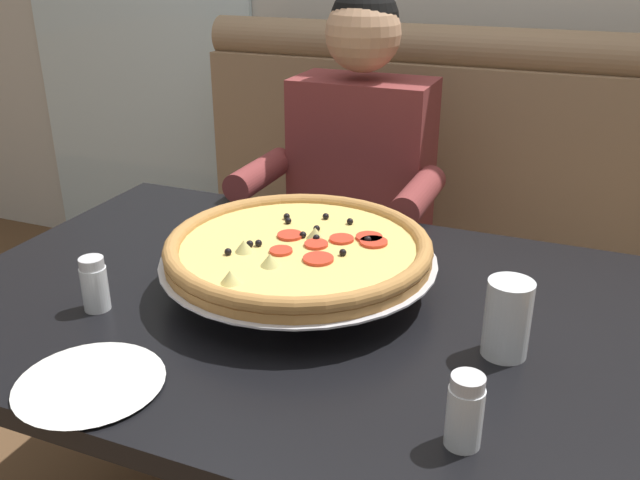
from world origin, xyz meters
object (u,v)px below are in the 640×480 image
diner_main (349,194)px  pizza (298,249)px  booth_bench (405,261)px  plate_near_left (90,380)px  drinking_glass (507,323)px  dining_table (283,332)px  shaker_pepper_flakes (464,416)px  shaker_oregano (95,288)px  patio_chair (202,116)px

diner_main → pizza: size_ratio=2.34×
booth_bench → diner_main: 0.42m
plate_near_left → drinking_glass: 0.68m
dining_table → shaker_pepper_flakes: (0.41, -0.29, 0.13)m
dining_table → shaker_pepper_flakes: 0.52m
shaker_oregano → plate_near_left: bearing=-53.7°
shaker_pepper_flakes → shaker_oregano: size_ratio=1.05×
booth_bench → shaker_pepper_flakes: (0.41, -1.24, 0.38)m
booth_bench → drinking_glass: size_ratio=11.87×
plate_near_left → pizza: bearing=68.2°
dining_table → plate_near_left: 0.42m
booth_bench → dining_table: bearing=-90.0°
dining_table → plate_near_left: size_ratio=5.70×
dining_table → shaker_pepper_flakes: bearing=-35.3°
shaker_pepper_flakes → dining_table: bearing=144.7°
dining_table → drinking_glass: 0.46m
shaker_pepper_flakes → drinking_glass: bearing=85.8°
diner_main → shaker_oregano: (-0.20, -0.85, 0.07)m
patio_chair → pizza: bearing=-53.7°
plate_near_left → drinking_glass: drinking_glass is taller
pizza → drinking_glass: 0.43m
shaker_oregano → plate_near_left: size_ratio=0.45×
booth_bench → plate_near_left: 1.38m
pizza → patio_chair: (-1.45, 1.98, -0.30)m
plate_near_left → booth_bench: bearing=83.4°
patio_chair → shaker_oregano: bearing=-62.8°
shaker_pepper_flakes → patio_chair: size_ratio=0.13×
booth_bench → patio_chair: 1.80m
dining_table → plate_near_left: bearing=-112.1°
diner_main → plate_near_left: size_ratio=5.44×
shaker_oregano → plate_near_left: (0.15, -0.20, -0.03)m
drinking_glass → booth_bench: bearing=113.7°
diner_main → drinking_glass: diner_main is taller
diner_main → dining_table: bearing=-81.0°
booth_bench → patio_chair: bearing=143.1°
booth_bench → diner_main: bearing=-111.9°
booth_bench → drinking_glass: 1.15m
booth_bench → shaker_oregano: 1.22m
diner_main → plate_near_left: diner_main is taller
drinking_glass → patio_chair: size_ratio=0.16×
patio_chair → dining_table: bearing=-54.7°
plate_near_left → patio_chair: bearing=118.0°
diner_main → patio_chair: (-1.33, 1.34, -0.19)m
patio_chair → diner_main: bearing=-45.4°
shaker_oregano → diner_main: bearing=77.0°
booth_bench → diner_main: size_ratio=1.27×
shaker_oregano → drinking_glass: bearing=10.4°
booth_bench → patio_chair: booth_bench is taller
booth_bench → patio_chair: (-1.43, 1.08, 0.13)m
shaker_pepper_flakes → patio_chair: (-1.85, 2.31, -0.26)m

